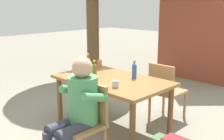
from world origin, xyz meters
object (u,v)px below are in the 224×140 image
object	(u,v)px
dining_table	(112,85)
bottle_blue	(134,70)
bottle_amber	(88,64)
brick_kiosk	(212,11)
person_in_white_shirt	(78,107)
bottle_olive	(94,70)
cup_terracotta	(99,64)
table_knife	(72,74)
chair_near_right	(86,119)
cup_steel	(115,84)
chair_far_right	(165,89)

from	to	relation	value
dining_table	bottle_blue	world-z (taller)	bottle_blue
bottle_amber	brick_kiosk	bearing A→B (deg)	89.90
dining_table	brick_kiosk	xyz separation A→B (m)	(-0.54, 3.99, 0.90)
person_in_white_shirt	bottle_olive	distance (m)	0.94
bottle_blue	bottle_olive	bearing A→B (deg)	-137.43
cup_terracotta	table_knife	world-z (taller)	cup_terracotta
cup_terracotta	brick_kiosk	world-z (taller)	brick_kiosk
bottle_olive	brick_kiosk	world-z (taller)	brick_kiosk
chair_near_right	person_in_white_shirt	world-z (taller)	person_in_white_shirt
bottle_olive	cup_steel	size ratio (longest dim) A/B	2.85
bottle_blue	chair_far_right	bearing A→B (deg)	73.46
bottle_blue	table_knife	distance (m)	0.90
chair_far_right	bottle_amber	size ratio (longest dim) A/B	3.25
chair_far_right	bottle_blue	world-z (taller)	bottle_blue
bottle_blue	brick_kiosk	bearing A→B (deg)	101.05
cup_steel	brick_kiosk	size ratio (longest dim) A/B	0.03
brick_kiosk	person_in_white_shirt	bearing A→B (deg)	-79.62
dining_table	table_knife	xyz separation A→B (m)	(-0.57, -0.23, 0.09)
bottle_blue	cup_steel	world-z (taller)	bottle_blue
chair_far_right	brick_kiosk	world-z (taller)	brick_kiosk
chair_near_right	chair_far_right	distance (m)	1.53
person_in_white_shirt	table_knife	distance (m)	1.13
bottle_olive	bottle_amber	distance (m)	0.39
person_in_white_shirt	cup_terracotta	xyz separation A→B (m)	(-0.96, 1.21, 0.13)
bottle_olive	dining_table	bearing A→B (deg)	32.94
dining_table	chair_far_right	xyz separation A→B (m)	(0.35, 0.76, -0.15)
table_knife	cup_steel	bearing A→B (deg)	-1.70
brick_kiosk	table_knife	bearing A→B (deg)	-90.43
chair_far_right	bottle_olive	distance (m)	1.11
bottle_olive	table_knife	distance (m)	0.39
bottle_olive	person_in_white_shirt	bearing A→B (deg)	-53.12
dining_table	bottle_amber	bearing A→B (deg)	175.25
bottle_olive	table_knife	world-z (taller)	bottle_olive
cup_steel	person_in_white_shirt	bearing A→B (deg)	-86.34
chair_far_right	cup_steel	world-z (taller)	chair_far_right
bottle_amber	cup_steel	bearing A→B (deg)	-19.38
brick_kiosk	cup_terracotta	bearing A→B (deg)	-91.15
bottle_olive	cup_steel	xyz separation A→B (m)	(0.52, -0.12, -0.06)
cup_terracotta	bottle_blue	bearing A→B (deg)	-7.51
cup_steel	chair_near_right	bearing A→B (deg)	-85.34
person_in_white_shirt	cup_terracotta	bearing A→B (deg)	128.52
person_in_white_shirt	cup_terracotta	distance (m)	1.55
chair_near_right	dining_table	bearing A→B (deg)	114.72
cup_steel	cup_terracotta	world-z (taller)	cup_terracotta
dining_table	chair_near_right	size ratio (longest dim) A/B	1.79
person_in_white_shirt	brick_kiosk	size ratio (longest dim) A/B	0.40
chair_near_right	cup_terracotta	xyz separation A→B (m)	(-0.97, 1.10, 0.30)
cup_steel	table_knife	world-z (taller)	cup_steel
chair_near_right	brick_kiosk	distance (m)	4.95
brick_kiosk	dining_table	bearing A→B (deg)	-82.28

